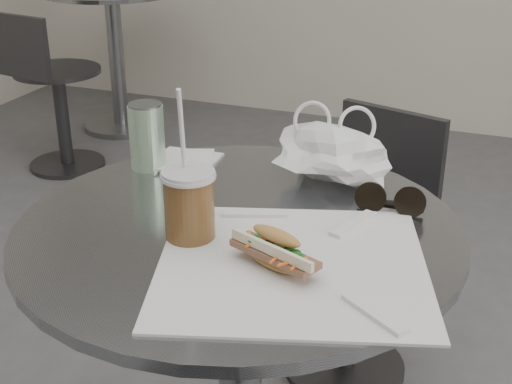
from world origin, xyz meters
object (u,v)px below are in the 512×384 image
(cafe_table, at_px, (240,357))
(sunglasses, at_px, (390,202))
(bg_table, at_px, (115,43))
(iced_coffee, at_px, (189,204))
(bg_chair, at_px, (54,101))
(banh_mi, at_px, (275,250))
(drink_can, at_px, (147,136))
(chair_far, at_px, (358,263))

(cafe_table, xyz_separation_m, sunglasses, (0.23, 0.14, 0.30))
(bg_table, xyz_separation_m, iced_coffee, (1.55, -2.27, 0.34))
(cafe_table, xyz_separation_m, iced_coffee, (-0.05, -0.07, 0.34))
(bg_chair, bearing_deg, banh_mi, -35.59)
(cafe_table, relative_size, drink_can, 5.69)
(drink_can, bearing_deg, bg_table, 123.33)
(sunglasses, bearing_deg, drink_can, 171.87)
(bg_chair, xyz_separation_m, sunglasses, (1.79, -1.45, 0.43))
(sunglasses, bearing_deg, chair_far, 102.72)
(banh_mi, relative_size, drink_can, 1.44)
(banh_mi, xyz_separation_m, drink_can, (-0.37, 0.29, 0.03))
(bg_chair, relative_size, sunglasses, 5.97)
(bg_table, relative_size, drink_can, 5.54)
(banh_mi, bearing_deg, bg_table, 148.71)
(bg_table, distance_m, sunglasses, 2.77)
(chair_far, bearing_deg, banh_mi, 110.35)
(bg_table, height_order, iced_coffee, iced_coffee)
(cafe_table, height_order, banh_mi, banh_mi)
(chair_far, bearing_deg, bg_chair, -11.87)
(bg_table, relative_size, sunglasses, 5.97)
(cafe_table, relative_size, iced_coffee, 2.97)
(chair_far, relative_size, sunglasses, 5.80)
(bg_chair, distance_m, banh_mi, 2.42)
(chair_far, relative_size, banh_mi, 3.74)
(bg_table, distance_m, banh_mi, 2.90)
(bg_chair, bearing_deg, drink_can, -37.51)
(iced_coffee, xyz_separation_m, drink_can, (-0.21, 0.25, 0.00))
(bg_table, height_order, banh_mi, banh_mi)
(bg_table, bearing_deg, sunglasses, -48.44)
(cafe_table, bearing_deg, drink_can, 147.17)
(bg_table, distance_m, iced_coffee, 2.77)
(sunglasses, height_order, drink_can, drink_can)
(cafe_table, height_order, bg_table, same)
(sunglasses, xyz_separation_m, drink_can, (-0.49, 0.03, 0.05))
(banh_mi, relative_size, iced_coffee, 0.75)
(chair_far, distance_m, bg_chair, 1.88)
(cafe_table, distance_m, drink_can, 0.46)
(bg_table, height_order, chair_far, bg_table)
(cafe_table, relative_size, bg_chair, 1.03)
(chair_far, height_order, drink_can, drink_can)
(bg_table, height_order, bg_chair, same)
(iced_coffee, bearing_deg, drink_can, 130.85)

